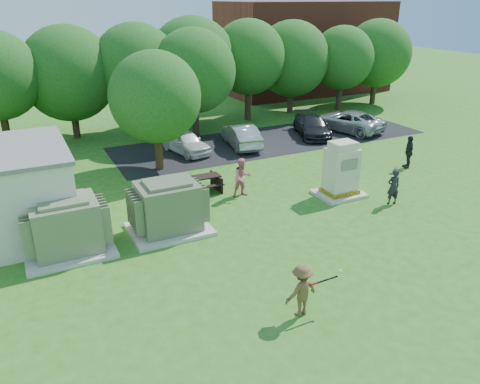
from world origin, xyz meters
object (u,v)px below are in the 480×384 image
person_walking_right (409,152)px  generator_cabinet (341,172)px  transformer_right (168,208)px  car_silver_b (347,121)px  transformer_left (66,228)px  person_by_generator (393,187)px  person_at_picnic (242,178)px  car_silver_a (241,135)px  picnic_table (201,182)px  batter (301,290)px  car_white (185,142)px  car_dark (312,126)px

person_walking_right → generator_cabinet: bearing=-45.2°
transformer_right → car_silver_b: transformer_right is taller
transformer_left → car_silver_b: transformer_left is taller
transformer_left → person_by_generator: size_ratio=1.89×
person_at_picnic → car_silver_a: (3.36, 6.88, -0.21)m
transformer_left → car_silver_a: bearing=38.0°
transformer_right → generator_cabinet: size_ratio=1.18×
transformer_left → person_walking_right: size_ratio=1.73×
transformer_right → person_by_generator: bearing=-11.0°
picnic_table → batter: size_ratio=1.12×
picnic_table → car_white: bearing=76.6°
car_silver_a → car_silver_b: car_silver_b is taller
transformer_right → person_at_picnic: transformer_right is taller
picnic_table → car_silver_a: car_silver_a is taller
picnic_table → generator_cabinet: bearing=-29.7°
person_by_generator → car_silver_a: 10.76m
transformer_left → generator_cabinet: (11.77, -0.06, 0.14)m
car_dark → car_silver_b: car_silver_b is taller
person_by_generator → car_white: 12.23m
transformer_right → person_at_picnic: size_ratio=1.68×
picnic_table → batter: 9.71m
person_by_generator → car_white: size_ratio=0.42×
person_by_generator → car_dark: 11.09m
batter → car_silver_a: size_ratio=0.39×
picnic_table → car_silver_a: size_ratio=0.43×
transformer_left → person_at_picnic: size_ratio=1.68×
car_white → person_at_picnic: bearing=-101.8°
transformer_left → transformer_right: same height
car_silver_a → car_dark: size_ratio=0.93×
generator_cabinet → car_dark: size_ratio=0.57×
person_by_generator → transformer_left: bearing=4.8°
car_dark → generator_cabinet: bearing=-96.5°
car_white → car_dark: 8.63m
car_silver_a → car_silver_b: (7.96, -0.03, 0.01)m
car_silver_a → car_silver_b: size_ratio=0.83×
car_dark → person_by_generator: bearing=-85.5°
car_silver_a → generator_cabinet: bearing=103.3°
transformer_left → person_by_generator: (13.24, -1.85, -0.18)m
car_white → person_by_generator: bearing=-75.4°
transformer_right → batter: size_ratio=1.88×
person_at_picnic → car_silver_a: 7.66m
car_white → car_dark: car_dark is taller
person_by_generator → car_silver_b: size_ratio=0.32×
car_white → car_silver_b: bearing=-14.3°
transformer_left → person_by_generator: 13.37m
person_at_picnic → person_walking_right: 9.57m
picnic_table → car_silver_b: (12.82, 5.58, 0.21)m
batter → car_silver_a: batter is taller
person_by_generator → person_at_picnic: bearing=-21.0°
generator_cabinet → person_walking_right: generator_cabinet is taller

